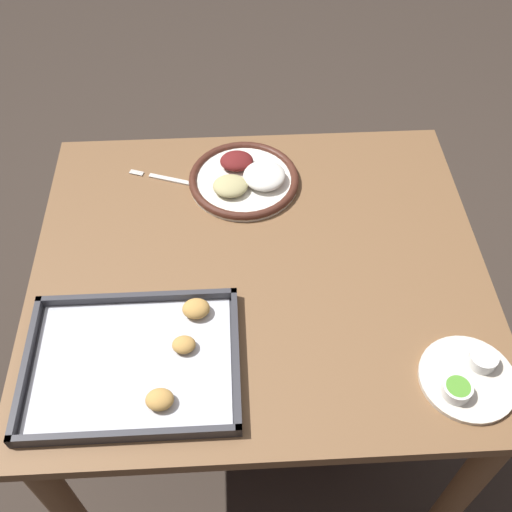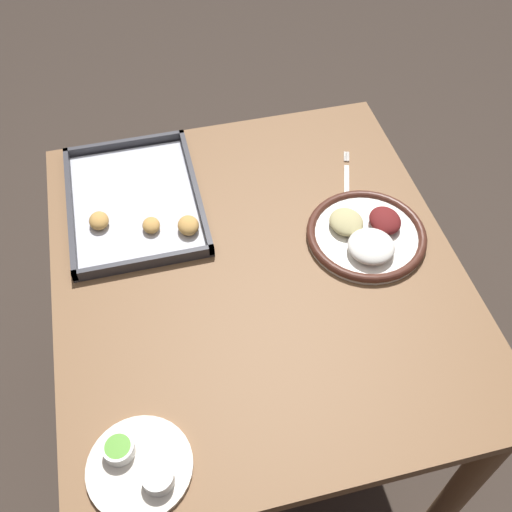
# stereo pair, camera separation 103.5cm
# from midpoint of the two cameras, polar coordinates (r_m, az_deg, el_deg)

# --- Properties ---
(ground_plane) EXTENTS (8.00, 8.00, 0.00)m
(ground_plane) POSITION_cam_midpoint_polar(r_m,az_deg,el_deg) (1.90, -12.94, -23.71)
(ground_plane) COLOR #382D26
(dining_table) EXTENTS (0.99, 0.88, 0.77)m
(dining_table) POSITION_cam_midpoint_polar(r_m,az_deg,el_deg) (1.31, -17.98, -15.81)
(dining_table) COLOR brown
(dining_table) RESTS_ON ground_plane
(dinner_plate) EXTENTS (0.27, 0.27, 0.05)m
(dinner_plate) POSITION_cam_midpoint_polar(r_m,az_deg,el_deg) (1.33, -18.62, -2.95)
(dinner_plate) COLOR white
(dinner_plate) RESTS_ON dining_table
(fork) EXTENTS (0.20, 0.08, 0.00)m
(fork) POSITION_cam_midpoint_polar(r_m,az_deg,el_deg) (1.41, -25.32, -2.91)
(fork) COLOR silver
(fork) RESTS_ON dining_table
(saucer_plate) EXTENTS (0.18, 0.18, 0.04)m
(saucer_plate) POSITION_cam_midpoint_polar(r_m,az_deg,el_deg) (1.04, 0.23, -27.97)
(saucer_plate) COLOR beige
(saucer_plate) RESTS_ON dining_table
(baking_tray) EXTENTS (0.41, 0.31, 0.04)m
(baking_tray) POSITION_cam_midpoint_polar(r_m,az_deg,el_deg) (1.22, -33.51, -22.25)
(baking_tray) COLOR #333338
(baking_tray) RESTS_ON dining_table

